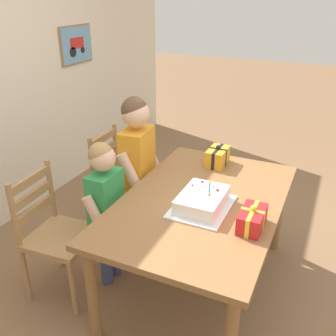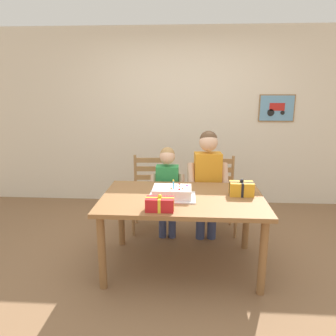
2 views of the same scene
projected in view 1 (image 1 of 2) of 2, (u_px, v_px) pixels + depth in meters
ground_plane at (198, 285)px, 2.81m from camera, size 20.00×20.00×0.00m
dining_table at (202, 210)px, 2.53m from camera, size 1.55×1.00×0.73m
birthday_cake at (202, 201)px, 2.38m from camera, size 0.44×0.34×0.19m
gift_box_red_large at (217, 157)px, 2.96m from camera, size 0.23×0.14×0.17m
gift_box_beside_cake at (252, 219)px, 2.18m from camera, size 0.24×0.14×0.15m
chair_left at (56, 234)px, 2.60m from camera, size 0.45×0.45×0.92m
chair_right at (121, 182)px, 3.29m from camera, size 0.43×0.43×0.92m
child_older at (138, 161)px, 2.93m from camera, size 0.48×0.28×1.29m
child_younger at (106, 201)px, 2.61m from camera, size 0.39×0.22×1.10m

